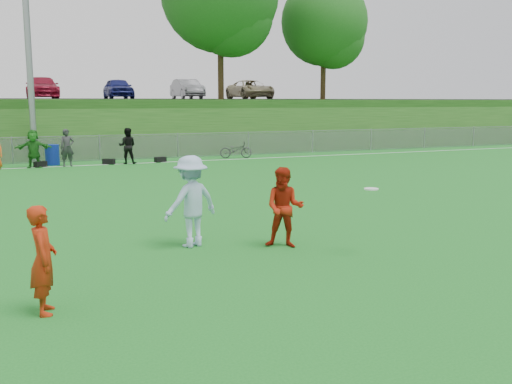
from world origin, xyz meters
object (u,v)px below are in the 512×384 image
player_blue (191,201)px  player_red_center (285,208)px  frisbee (371,189)px  recycling_bin (52,155)px  player_red_left (43,260)px  bicycle (236,150)px

player_blue → player_red_center: bearing=136.8°
frisbee → recycling_bin: size_ratio=0.29×
player_red_left → frisbee: player_red_left is taller
player_blue → recycling_bin: (-1.69, 17.00, -0.46)m
player_red_center → player_blue: (-1.72, 0.79, 0.11)m
player_red_left → player_blue: size_ratio=0.82×
player_blue → bicycle: size_ratio=1.13×
bicycle → recycling_bin: bearing=104.8°
player_blue → bicycle: 18.31m
recycling_bin → frisbee: bearing=-76.2°
frisbee → recycling_bin: 19.55m
player_red_left → frisbee: (5.90, 0.83, 0.52)m
player_red_left → recycling_bin: player_red_left is taller
player_red_left → recycling_bin: 19.84m
player_red_center → frisbee: (1.25, -1.18, 0.47)m
player_blue → bicycle: player_blue is taller
frisbee → bicycle: frisbee is taller
player_red_center → recycling_bin: 18.12m
frisbee → player_red_center: bearing=136.7°
player_red_center → recycling_bin: player_red_center is taller
player_blue → frisbee: size_ratio=6.77×
player_red_center → player_blue: bearing=-172.5°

